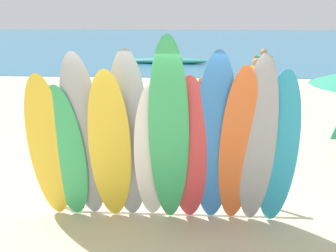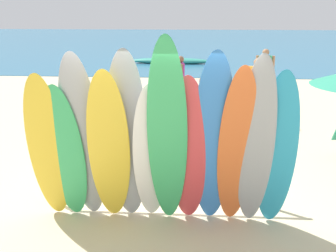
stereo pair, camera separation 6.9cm
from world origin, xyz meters
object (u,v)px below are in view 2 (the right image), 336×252
object	(u,v)px
beachgoer_midbeach	(265,70)
beachgoer_photographing	(180,77)
surfboard_grey_2	(83,140)
surfboard_red_7	(188,153)
surfboard_blue_8	(213,143)
surfboard_orange_9	(237,150)
surfboard_grey_4	(128,140)
surfboard_green_1	(65,154)
surfboard_rack	(163,170)
beachgoer_near_rack	(204,108)
surfboard_grey_10	(256,146)
beachgoer_strolling	(257,86)
surfboard_yellow_0	(48,149)
surfboard_white_5	(151,155)
surfboard_teal_11	(277,153)
surfboard_yellow_3	(109,149)
distant_boat	(171,61)
surfboard_green_6	(167,138)

from	to	relation	value
beachgoer_midbeach	beachgoer_photographing	bearing A→B (deg)	37.68
surfboard_grey_2	beachgoer_midbeach	bearing A→B (deg)	69.33
surfboard_red_7	beachgoer_midbeach	xyz separation A→B (m)	(2.43, 8.90, -0.16)
surfboard_blue_8	surfboard_orange_9	xyz separation A→B (m)	(0.31, -0.01, -0.09)
surfboard_grey_2	surfboard_blue_8	bearing A→B (deg)	0.21
surfboard_red_7	surfboard_blue_8	world-z (taller)	surfboard_blue_8
surfboard_grey_4	surfboard_blue_8	size ratio (longest dim) A/B	0.98
surfboard_red_7	surfboard_green_1	bearing A→B (deg)	-179.54
surfboard_grey_4	beachgoer_photographing	distance (m)	7.46
surfboard_rack	beachgoer_midbeach	world-z (taller)	beachgoer_midbeach
surfboard_grey_4	beachgoer_near_rack	xyz separation A→B (m)	(1.10, 3.31, -0.34)
surfboard_grey_10	beachgoer_photographing	size ratio (longest dim) A/B	1.66
surfboard_rack	surfboard_green_1	distance (m)	1.50
beachgoer_strolling	beachgoer_photographing	size ratio (longest dim) A/B	1.11
surfboard_orange_9	surfboard_red_7	bearing A→B (deg)	172.73
surfboard_yellow_0	surfboard_white_5	size ratio (longest dim) A/B	1.03
surfboard_red_7	surfboard_teal_11	size ratio (longest dim) A/B	0.97
surfboard_yellow_3	surfboard_orange_9	world-z (taller)	surfboard_orange_9
surfboard_yellow_0	surfboard_grey_4	bearing A→B (deg)	-1.97
surfboard_yellow_3	surfboard_grey_10	distance (m)	1.97
surfboard_grey_4	surfboard_white_5	size ratio (longest dim) A/B	1.17
surfboard_grey_2	distant_boat	xyz separation A→B (m)	(0.14, 17.36, -1.10)
surfboard_rack	surfboard_yellow_0	size ratio (longest dim) A/B	1.59
surfboard_green_1	surfboard_red_7	size ratio (longest dim) A/B	0.92
surfboard_red_7	surfboard_orange_9	distance (m)	0.65
surfboard_blue_8	beachgoer_near_rack	size ratio (longest dim) A/B	1.62
surfboard_red_7	surfboard_grey_10	bearing A→B (deg)	-2.99
beachgoer_near_rack	beachgoer_midbeach	bearing A→B (deg)	-154.81
surfboard_yellow_0	distant_boat	size ratio (longest dim) A/B	0.52
surfboard_orange_9	surfboard_yellow_3	bearing A→B (deg)	177.18
surfboard_teal_11	beachgoer_strolling	bearing A→B (deg)	88.89
surfboard_white_5	surfboard_teal_11	xyz separation A→B (m)	(1.68, -0.04, 0.09)
surfboard_blue_8	beachgoer_near_rack	distance (m)	3.41
surfboard_grey_4	beachgoer_photographing	size ratio (longest dim) A/B	1.66
surfboard_green_1	surfboard_white_5	distance (m)	1.21
surfboard_yellow_0	beachgoer_midbeach	world-z (taller)	surfboard_yellow_0
surfboard_green_6	surfboard_red_7	size ratio (longest dim) A/B	1.24
surfboard_yellow_0	beachgoer_strolling	distance (m)	6.77
surfboard_grey_4	distant_boat	distance (m)	17.40
surfboard_teal_11	beachgoer_midbeach	xyz separation A→B (m)	(1.25, 8.92, -0.20)
surfboard_green_6	surfboard_grey_4	bearing A→B (deg)	161.33
surfboard_red_7	beachgoer_near_rack	size ratio (longest dim) A/B	1.41
surfboard_green_1	surfboard_rack	bearing A→B (deg)	28.50
surfboard_blue_8	surfboard_teal_11	bearing A→B (deg)	1.26
surfboard_rack	surfboard_teal_11	bearing A→B (deg)	-21.74
beachgoer_photographing	surfboard_grey_10	bearing A→B (deg)	-0.07
beachgoer_strolling	distant_boat	bearing A→B (deg)	153.04
surfboard_yellow_3	surfboard_grey_4	bearing A→B (deg)	11.44
surfboard_grey_10	distant_boat	size ratio (longest dim) A/B	0.60
surfboard_rack	surfboard_red_7	xyz separation A→B (m)	(0.40, -0.60, 0.50)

